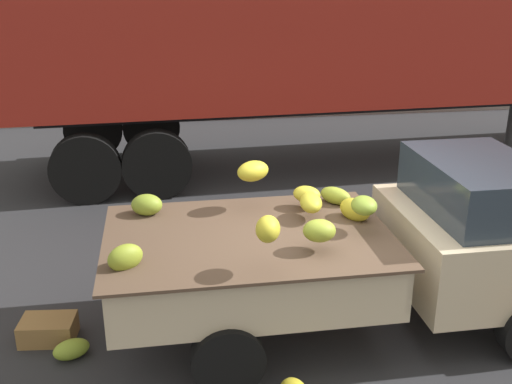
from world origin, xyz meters
The scene contains 6 objects.
ground centered at (0.00, 0.00, 0.00)m, with size 220.00×220.00×0.00m, color #28282B.
curb_strip centered at (0.00, 9.30, 0.08)m, with size 80.00×0.80×0.16m, color gray.
pickup_truck centered at (1.09, 0.14, 0.88)m, with size 4.79×1.92×1.70m.
semi_trailer centered at (1.79, 5.43, 2.54)m, with size 12.10×3.10×3.95m.
fallen_banana_bunch_near_tailgate centered at (-2.51, -0.04, 0.09)m, with size 0.34×0.22×0.18m, color olive.
produce_crate centered at (-2.77, 0.30, 0.11)m, with size 0.52×0.36×0.22m, color olive.
Camera 1 is at (-1.53, -5.05, 3.49)m, focal length 42.67 mm.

